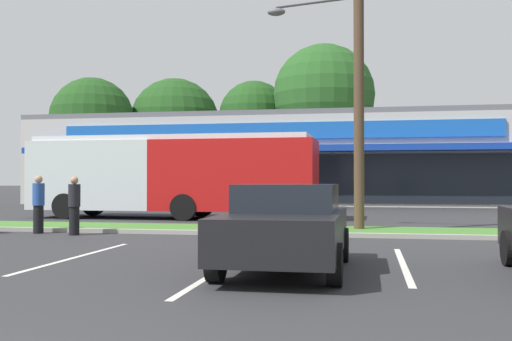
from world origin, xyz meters
TOP-DOWN VIEW (x-y plane):
  - grass_median at (0.00, 14.00)m, footprint 56.00×2.20m
  - curb_lip at (0.00, 12.78)m, footprint 56.00×0.24m
  - parking_stripe_1 at (-1.91, 7.73)m, footprint 0.12×4.80m
  - parking_stripe_2 at (1.31, 6.39)m, footprint 0.12×4.80m
  - parking_stripe_3 at (4.44, 7.87)m, footprint 0.12×4.80m
  - storefront_building at (-1.62, 35.45)m, footprint 31.55×12.24m
  - tree_far_left at (-18.63, 42.26)m, footprint 6.87×6.87m
  - tree_left at (-12.86, 46.39)m, footprint 7.82×7.82m
  - tree_mid_left at (-5.80, 46.51)m, footprint 6.00×6.00m
  - tree_mid at (0.40, 43.38)m, footprint 7.95×7.95m
  - utility_pole at (3.41, 14.23)m, footprint 3.16×2.36m
  - city_bus at (-3.79, 19.11)m, footprint 11.41×2.76m
  - car_0 at (2.44, 6.78)m, footprint 2.00×4.23m
  - car_2 at (-4.54, 25.12)m, footprint 4.25×1.87m
  - pedestrian_near_bench at (-5.48, 12.28)m, footprint 0.33×0.33m
  - pedestrian_by_pole at (-4.21, 11.98)m, footprint 0.33×0.33m

SIDE VIEW (x-z plane):
  - parking_stripe_1 at x=-1.91m, z-range 0.00..0.01m
  - parking_stripe_2 at x=1.31m, z-range 0.00..0.01m
  - parking_stripe_3 at x=4.44m, z-range 0.00..0.01m
  - grass_median at x=0.00m, z-range 0.00..0.12m
  - curb_lip at x=0.00m, z-range 0.00..0.12m
  - car_2 at x=-4.54m, z-range 0.04..1.41m
  - car_0 at x=2.44m, z-range 0.03..1.50m
  - pedestrian_by_pole at x=-4.21m, z-range 0.00..1.64m
  - pedestrian_near_bench at x=-5.48m, z-range 0.00..1.66m
  - city_bus at x=-3.79m, z-range 0.14..3.39m
  - storefront_building at x=-1.62m, z-range 0.00..5.54m
  - utility_pole at x=3.41m, z-range 0.34..9.91m
  - tree_left at x=-12.86m, z-range 1.27..11.64m
  - tree_far_left at x=-18.63m, z-range 1.53..11.47m
  - tree_mid_left at x=-5.80m, z-range 1.97..11.94m
  - tree_mid at x=0.40m, z-range 2.09..14.24m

